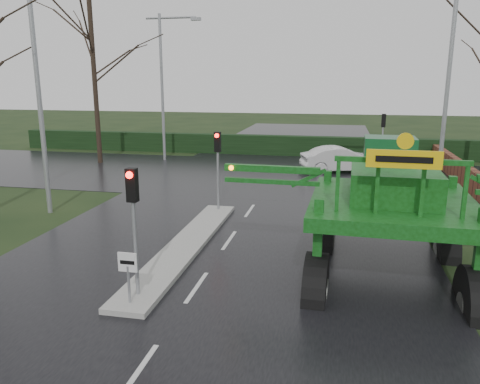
% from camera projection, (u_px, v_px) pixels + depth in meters
% --- Properties ---
extents(ground, '(140.00, 140.00, 0.00)m').
position_uv_depth(ground, '(197.00, 288.00, 13.03)').
color(ground, black).
rests_on(ground, ground).
extents(road_main, '(14.00, 80.00, 0.02)m').
position_uv_depth(road_main, '(257.00, 200.00, 22.55)').
color(road_main, black).
rests_on(road_main, ground).
extents(road_cross, '(80.00, 12.00, 0.02)m').
position_uv_depth(road_cross, '(274.00, 176.00, 28.26)').
color(road_cross, black).
rests_on(road_cross, ground).
extents(median_island, '(1.20, 10.00, 0.16)m').
position_uv_depth(median_island, '(186.00, 245.00, 16.12)').
color(median_island, gray).
rests_on(median_island, ground).
extents(hedge_row, '(44.00, 0.90, 1.50)m').
position_uv_depth(hedge_row, '(288.00, 146.00, 35.70)').
color(hedge_row, black).
rests_on(hedge_row, ground).
extents(brick_wall, '(0.40, 20.00, 1.20)m').
position_uv_depth(brick_wall, '(461.00, 173.00, 26.03)').
color(brick_wall, '#592D1E').
rests_on(brick_wall, ground).
extents(keep_left_sign, '(0.50, 0.07, 1.35)m').
position_uv_depth(keep_left_sign, '(128.00, 269.00, 11.61)').
color(keep_left_sign, gray).
rests_on(keep_left_sign, ground).
extents(traffic_signal_near, '(0.26, 0.33, 3.52)m').
position_uv_depth(traffic_signal_near, '(133.00, 205.00, 11.72)').
color(traffic_signal_near, gray).
rests_on(traffic_signal_near, ground).
extents(traffic_signal_mid, '(0.26, 0.33, 3.52)m').
position_uv_depth(traffic_signal_mid, '(218.00, 154.00, 19.81)').
color(traffic_signal_mid, gray).
rests_on(traffic_signal_mid, ground).
extents(traffic_signal_far, '(0.26, 0.33, 3.52)m').
position_uv_depth(traffic_signal_far, '(383.00, 128.00, 30.18)').
color(traffic_signal_far, gray).
rests_on(traffic_signal_far, ground).
extents(street_light_left_near, '(3.85, 0.30, 10.00)m').
position_uv_depth(street_light_left_near, '(43.00, 71.00, 18.97)').
color(street_light_left_near, gray).
rests_on(street_light_left_near, ground).
extents(street_light_right, '(3.85, 0.30, 10.00)m').
position_uv_depth(street_light_right, '(442.00, 72.00, 21.42)').
color(street_light_right, gray).
rests_on(street_light_right, ground).
extents(street_light_left_far, '(3.85, 0.30, 10.00)m').
position_uv_depth(street_light_left_far, '(166.00, 75.00, 32.30)').
color(street_light_left_far, gray).
rests_on(street_light_left_far, ground).
extents(tree_left_far, '(7.70, 7.70, 13.26)m').
position_uv_depth(tree_left_far, '(93.00, 57.00, 30.98)').
color(tree_left_far, black).
rests_on(tree_left_far, ground).
extents(crop_sprayer, '(9.89, 6.29, 5.53)m').
position_uv_depth(crop_sprayer, '(320.00, 197.00, 12.40)').
color(crop_sprayer, black).
rests_on(crop_sprayer, ground).
extents(white_sedan, '(5.10, 3.14, 1.59)m').
position_uv_depth(white_sedan, '(339.00, 172.00, 29.40)').
color(white_sedan, silver).
rests_on(white_sedan, ground).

